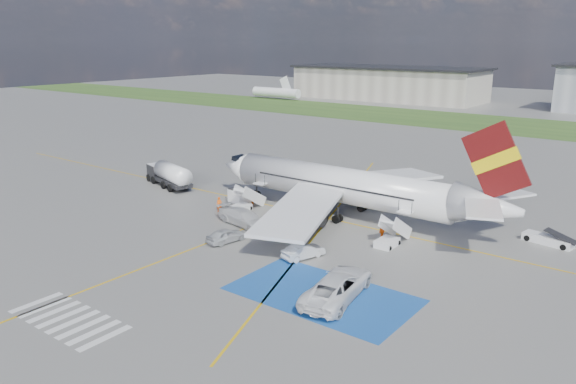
# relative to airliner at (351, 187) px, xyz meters

# --- Properties ---
(ground) EXTENTS (400.00, 400.00, 0.00)m
(ground) POSITION_rel_airliner_xyz_m (-1.51, -14.00, -3.39)
(ground) COLOR #60605E
(ground) RESTS_ON ground
(grass_strip) EXTENTS (400.00, 30.00, 0.01)m
(grass_strip) POSITION_rel_airliner_xyz_m (-1.51, 81.00, -3.39)
(grass_strip) COLOR #2D4C1E
(grass_strip) RESTS_ON ground
(taxiway_line_main) EXTENTS (120.00, 0.20, 0.01)m
(taxiway_line_main) POSITION_rel_airliner_xyz_m (-1.51, -2.00, -3.39)
(taxiway_line_main) COLOR gold
(taxiway_line_main) RESTS_ON ground
(taxiway_line_cross) EXTENTS (0.20, 60.00, 0.01)m
(taxiway_line_cross) POSITION_rel_airliner_xyz_m (-6.51, -24.00, -3.39)
(taxiway_line_cross) COLOR gold
(taxiway_line_cross) RESTS_ON ground
(taxiway_line_diag) EXTENTS (20.71, 56.45, 0.01)m
(taxiway_line_diag) POSITION_rel_airliner_xyz_m (-1.51, -2.00, -3.39)
(taxiway_line_diag) COLOR gold
(taxiway_line_diag) RESTS_ON ground
(staging_box) EXTENTS (14.00, 8.00, 0.01)m
(staging_box) POSITION_rel_airliner_xyz_m (8.49, -18.00, -3.39)
(staging_box) COLOR #194B98
(staging_box) RESTS_ON ground
(crosswalk) EXTENTS (9.00, 4.00, 0.01)m
(crosswalk) POSITION_rel_airliner_xyz_m (-3.31, -32.00, -3.39)
(crosswalk) COLOR silver
(crosswalk) RESTS_ON ground
(terminal_west) EXTENTS (60.00, 22.00, 10.00)m
(terminal_west) POSITION_rel_airliner_xyz_m (-56.51, 116.00, 1.61)
(terminal_west) COLOR gray
(terminal_west) RESTS_ON ground
(airliner) EXTENTS (36.81, 32.95, 11.92)m
(airliner) POSITION_rel_airliner_xyz_m (0.00, 0.00, 0.00)
(airliner) COLOR silver
(airliner) RESTS_ON ground
(airstairs_fwd) EXTENTS (1.90, 5.20, 3.60)m
(airstairs_fwd) POSITION_rel_airliner_xyz_m (-11.01, -5.30, -2.77)
(airstairs_fwd) COLOR silver
(airstairs_fwd) RESTS_ON ground
(airstairs_aft) EXTENTS (1.90, 5.20, 3.60)m
(airstairs_aft) POSITION_rel_airliner_xyz_m (7.49, -5.30, -2.77)
(airstairs_aft) COLOR silver
(airstairs_aft) RESTS_ON ground
(fuel_tanker) EXTENTS (9.61, 5.00, 3.18)m
(fuel_tanker) POSITION_rel_airliner_xyz_m (-25.91, -3.20, -2.06)
(fuel_tanker) COLOR black
(fuel_tanker) RESTS_ON ground
(gpu_cart) EXTENTS (2.32, 1.67, 1.80)m
(gpu_cart) POSITION_rel_airliner_xyz_m (-13.27, -3.71, -2.58)
(gpu_cart) COLOR silver
(gpu_cart) RESTS_ON ground
(belt_loader) EXTENTS (5.03, 2.47, 1.46)m
(belt_loader) POSITION_rel_airliner_xyz_m (19.37, 4.20, -3.03)
(belt_loader) COLOR silver
(belt_loader) RESTS_ON ground
(car_silver_a) EXTENTS (2.29, 4.22, 1.36)m
(car_silver_a) POSITION_rel_airliner_xyz_m (-5.27, -14.09, -2.71)
(car_silver_a) COLOR #ADAFB4
(car_silver_a) RESTS_ON ground
(car_silver_b) EXTENTS (2.54, 4.25, 1.32)m
(car_silver_b) POSITION_rel_airliner_xyz_m (3.02, -12.91, -2.73)
(car_silver_b) COLOR #AFB2B6
(car_silver_b) RESTS_ON ground
(van_white_a) EXTENTS (4.20, 7.10, 2.50)m
(van_white_a) POSITION_rel_airliner_xyz_m (9.67, -17.70, -2.14)
(van_white_a) COLOR white
(van_white_a) RESTS_ON ground
(van_white_b) EXTENTS (5.95, 3.40, 2.19)m
(van_white_b) POSITION_rel_airliner_xyz_m (-7.26, -9.25, -2.30)
(van_white_b) COLOR silver
(van_white_b) RESTS_ON ground
(crew_fwd) EXTENTS (0.75, 0.65, 1.72)m
(crew_fwd) POSITION_rel_airliner_xyz_m (-12.66, -7.44, -2.53)
(crew_fwd) COLOR #F65C0C
(crew_fwd) RESTS_ON ground
(crew_nose) EXTENTS (0.78, 0.88, 1.53)m
(crew_nose) POSITION_rel_airliner_xyz_m (-11.62, -3.12, -2.63)
(crew_nose) COLOR orange
(crew_nose) RESTS_ON ground
(crew_aft) EXTENTS (0.49, 1.12, 1.90)m
(crew_aft) POSITION_rel_airliner_xyz_m (6.36, -4.61, -2.44)
(crew_aft) COLOR #E0530B
(crew_aft) RESTS_ON ground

